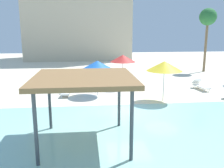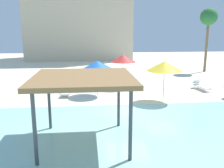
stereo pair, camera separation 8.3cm
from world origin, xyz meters
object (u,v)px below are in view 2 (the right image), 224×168
object	(u,v)px
beach_umbrella_yellow_3	(165,66)
lounge_chair_1	(201,85)
lounge_chair_0	(67,90)
shade_pavilion	(83,81)
beach_umbrella_blue_1	(97,65)
lounge_chair_2	(95,83)
palm_tree_0	(209,19)
beach_umbrella_red_0	(123,58)

from	to	relation	value
beach_umbrella_yellow_3	lounge_chair_1	bearing A→B (deg)	36.25
beach_umbrella_yellow_3	lounge_chair_0	world-z (taller)	beach_umbrella_yellow_3
shade_pavilion	lounge_chair_0	bearing A→B (deg)	99.50
beach_umbrella_yellow_3	shade_pavilion	bearing A→B (deg)	-132.03
shade_pavilion	beach_umbrella_blue_1	world-z (taller)	shade_pavilion
lounge_chair_0	lounge_chair_2	world-z (taller)	same
palm_tree_0	beach_umbrella_yellow_3	bearing A→B (deg)	-126.79
beach_umbrella_red_0	beach_umbrella_yellow_3	size ratio (longest dim) A/B	1.00
beach_umbrella_blue_1	beach_umbrella_red_0	bearing A→B (deg)	47.05
shade_pavilion	beach_umbrella_blue_1	bearing A→B (deg)	83.51
beach_umbrella_blue_1	lounge_chair_1	size ratio (longest dim) A/B	1.31
beach_umbrella_red_0	beach_umbrella_yellow_3	bearing A→B (deg)	-64.69
beach_umbrella_red_0	beach_umbrella_blue_1	distance (m)	3.28
shade_pavilion	lounge_chair_0	size ratio (longest dim) A/B	2.06
beach_umbrella_red_0	shade_pavilion	bearing A→B (deg)	-106.95
lounge_chair_0	lounge_chair_1	size ratio (longest dim) A/B	1.00
palm_tree_0	shade_pavilion	bearing A→B (deg)	-128.64
shade_pavilion	lounge_chair_2	world-z (taller)	shade_pavilion
beach_umbrella_blue_1	beach_umbrella_yellow_3	xyz separation A→B (m)	(4.33, -2.05, 0.13)
beach_umbrella_yellow_3	lounge_chair_1	xyz separation A→B (m)	(4.07, 2.98, -2.06)
beach_umbrella_blue_1	palm_tree_0	xyz separation A→B (m)	(12.86, 9.34, 3.72)
lounge_chair_1	lounge_chair_2	xyz separation A→B (m)	(-8.52, 1.60, 0.00)
beach_umbrella_yellow_3	palm_tree_0	size ratio (longest dim) A/B	0.38
palm_tree_0	lounge_chair_0	bearing A→B (deg)	-149.08
beach_umbrella_red_0	beach_umbrella_yellow_3	xyz separation A→B (m)	(2.10, -4.45, -0.03)
beach_umbrella_red_0	beach_umbrella_blue_1	size ratio (longest dim) A/B	1.06
shade_pavilion	beach_umbrella_blue_1	distance (m)	7.91
lounge_chair_1	lounge_chair_2	bearing A→B (deg)	-106.95
shade_pavilion	beach_umbrella_red_0	world-z (taller)	shade_pavilion
lounge_chair_0	lounge_chair_1	xyz separation A→B (m)	(10.66, 0.64, 0.00)
lounge_chair_0	shade_pavilion	bearing A→B (deg)	15.22
beach_umbrella_red_0	beach_umbrella_yellow_3	world-z (taller)	beach_umbrella_red_0
shade_pavilion	lounge_chair_0	distance (m)	8.59
shade_pavilion	lounge_chair_1	xyz separation A→B (m)	(9.29, 8.78, -2.37)
beach_umbrella_blue_1	beach_umbrella_yellow_3	world-z (taller)	beach_umbrella_yellow_3
beach_umbrella_red_0	lounge_chair_0	world-z (taller)	beach_umbrella_red_0
shade_pavilion	lounge_chair_2	distance (m)	10.67
beach_umbrella_blue_1	lounge_chair_2	bearing A→B (deg)	92.64
beach_umbrella_blue_1	shade_pavilion	bearing A→B (deg)	-96.49
beach_umbrella_red_0	lounge_chair_0	bearing A→B (deg)	-154.87
beach_umbrella_blue_1	palm_tree_0	distance (m)	16.32
beach_umbrella_red_0	lounge_chair_1	bearing A→B (deg)	-13.35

